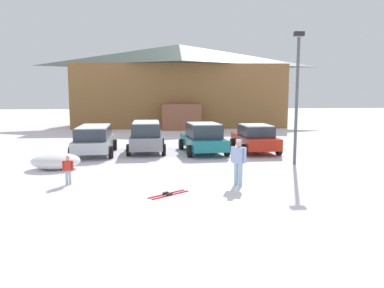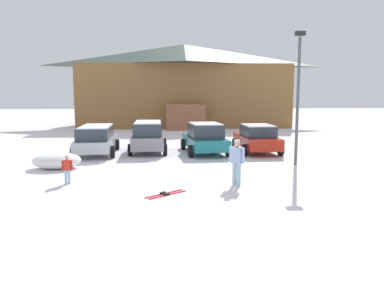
% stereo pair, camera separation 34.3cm
% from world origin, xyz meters
% --- Properties ---
extents(ground, '(160.00, 160.00, 0.00)m').
position_xyz_m(ground, '(0.00, 0.00, 0.00)').
color(ground, white).
extents(ski_lodge, '(21.71, 11.18, 8.51)m').
position_xyz_m(ski_lodge, '(1.48, 31.02, 4.31)').
color(ski_lodge, brown).
rests_on(ski_lodge, ground).
extents(parked_silver_wagon, '(2.34, 4.82, 1.57)m').
position_xyz_m(parked_silver_wagon, '(-4.36, 11.69, 0.86)').
color(parked_silver_wagon, '#B3B9C1').
rests_on(parked_silver_wagon, ground).
extents(parked_grey_wagon, '(2.14, 4.31, 1.75)m').
position_xyz_m(parked_grey_wagon, '(-1.54, 12.26, 0.93)').
color(parked_grey_wagon, gray).
rests_on(parked_grey_wagon, ground).
extents(parked_teal_hatchback, '(2.55, 4.75, 1.69)m').
position_xyz_m(parked_teal_hatchback, '(1.64, 11.65, 0.85)').
color(parked_teal_hatchback, '#1C757C').
rests_on(parked_teal_hatchback, ground).
extents(parked_red_sedan, '(2.23, 4.35, 1.58)m').
position_xyz_m(parked_red_sedan, '(4.63, 11.69, 0.81)').
color(parked_red_sedan, '#B42414').
rests_on(parked_red_sedan, ground).
extents(skier_adult_in_blue_parka, '(0.48, 0.46, 1.67)m').
position_xyz_m(skier_adult_in_blue_parka, '(1.95, 3.90, 0.94)').
color(skier_adult_in_blue_parka, '#98BCCA').
rests_on(skier_adult_in_blue_parka, ground).
extents(skier_child_in_red_jacket, '(0.39, 0.18, 1.05)m').
position_xyz_m(skier_child_in_red_jacket, '(-4.18, 4.64, 0.59)').
color(skier_child_in_red_jacket, '#9DBBD3').
rests_on(skier_child_in_red_jacket, ground).
extents(pair_of_skis, '(1.38, 1.18, 0.08)m').
position_xyz_m(pair_of_skis, '(-0.59, 2.86, 0.02)').
color(pair_of_skis, red).
rests_on(pair_of_skis, ground).
extents(lamp_post, '(0.44, 0.24, 6.07)m').
position_xyz_m(lamp_post, '(5.49, 7.73, 3.39)').
color(lamp_post, '#515459').
rests_on(lamp_post, ground).
extents(plowed_snow_pile, '(2.10, 1.68, 0.70)m').
position_xyz_m(plowed_snow_pile, '(-5.40, 7.66, 0.35)').
color(plowed_snow_pile, white).
rests_on(plowed_snow_pile, ground).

